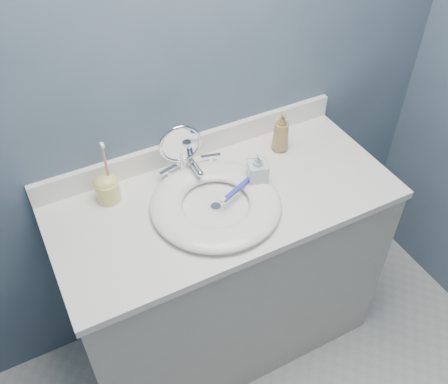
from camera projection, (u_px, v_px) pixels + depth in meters
back_wall at (188, 81)px, 1.71m from camera, size 2.20×0.02×2.40m
vanity_cabinet at (225, 276)px, 2.06m from camera, size 1.20×0.55×0.85m
countertop at (225, 201)px, 1.76m from camera, size 1.22×0.57×0.03m
backsplash at (193, 146)px, 1.89m from camera, size 1.22×0.02×0.09m
basin at (216, 204)px, 1.70m from camera, size 0.45×0.45×0.04m
drain at (216, 207)px, 1.71m from camera, size 0.04×0.04×0.01m
faucet at (191, 168)px, 1.82m from camera, size 0.25×0.13×0.07m
makeup_mirror at (181, 150)px, 1.74m from camera, size 0.15×0.09×0.23m
soap_bottle_amber at (281, 132)px, 1.89m from camera, size 0.07×0.07×0.17m
soap_bottle_clear at (258, 169)px, 1.74m from camera, size 0.09×0.09×0.15m
toothbrush_holder at (107, 187)px, 1.71m from camera, size 0.08×0.08×0.24m
toothbrush_lying at (237, 189)px, 1.72m from camera, size 0.17×0.08×0.02m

